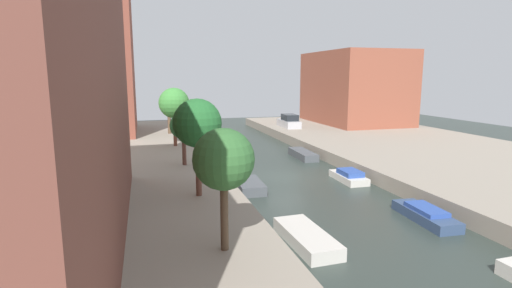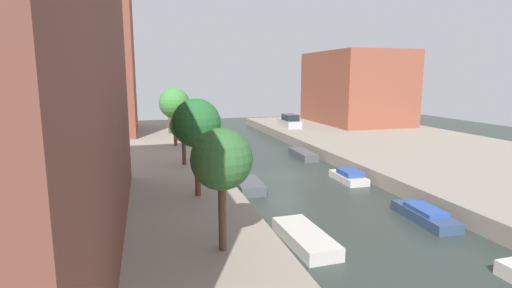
{
  "view_description": "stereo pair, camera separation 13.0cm",
  "coord_description": "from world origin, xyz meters",
  "px_view_note": "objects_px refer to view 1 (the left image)",
  "views": [
    {
      "loc": [
        -10.06,
        -26.73,
        7.42
      ],
      "look_at": [
        -1.25,
        4.22,
        1.85
      ],
      "focal_mm": 27.65,
      "sensor_mm": 36.0,
      "label": 1
    },
    {
      "loc": [
        -9.94,
        -26.77,
        7.42
      ],
      "look_at": [
        -1.25,
        4.22,
        1.85
      ],
      "focal_mm": 27.65,
      "sensor_mm": 36.0,
      "label": 2
    }
  ],
  "objects_px": {
    "apartment_tower_far": "(83,20)",
    "moored_boat_right_1": "(425,215)",
    "moored_boat_left_3": "(227,160)",
    "moored_boat_right_2": "(349,176)",
    "low_block_right": "(354,88)",
    "moored_boat_left_1": "(306,238)",
    "moored_boat_right_3": "(303,154)",
    "street_tree_0": "(224,160)",
    "street_tree_1": "(197,124)",
    "street_tree_4": "(169,107)",
    "parked_car": "(289,122)",
    "street_tree_3": "(174,103)",
    "moored_boat_left_2": "(249,186)",
    "moored_boat_left_5": "(204,136)",
    "moored_boat_left_4": "(210,145)",
    "street_tree_2": "(183,126)"
  },
  "relations": [
    {
      "from": "apartment_tower_far",
      "to": "moored_boat_right_1",
      "type": "height_order",
      "value": "apartment_tower_far"
    },
    {
      "from": "street_tree_0",
      "to": "parked_car",
      "type": "xyz_separation_m",
      "value": [
        14.98,
        33.02,
        -2.73
      ]
    },
    {
      "from": "moored_boat_right_3",
      "to": "moored_boat_left_1",
      "type": "bearing_deg",
      "value": -112.11
    },
    {
      "from": "street_tree_3",
      "to": "moored_boat_left_2",
      "type": "height_order",
      "value": "street_tree_3"
    },
    {
      "from": "apartment_tower_far",
      "to": "moored_boat_right_2",
      "type": "xyz_separation_m",
      "value": [
        19.81,
        -23.41,
        -13.08
      ]
    },
    {
      "from": "moored_boat_right_3",
      "to": "moored_boat_left_4",
      "type": "bearing_deg",
      "value": 136.63
    },
    {
      "from": "low_block_right",
      "to": "moored_boat_left_1",
      "type": "distance_m",
      "value": 40.18
    },
    {
      "from": "moored_boat_right_3",
      "to": "street_tree_0",
      "type": "bearing_deg",
      "value": -120.15
    },
    {
      "from": "moored_boat_right_3",
      "to": "street_tree_2",
      "type": "bearing_deg",
      "value": -158.52
    },
    {
      "from": "street_tree_0",
      "to": "street_tree_1",
      "type": "xyz_separation_m",
      "value": [
        0.0,
        7.05,
        0.51
      ]
    },
    {
      "from": "apartment_tower_far",
      "to": "moored_boat_left_5",
      "type": "height_order",
      "value": "apartment_tower_far"
    },
    {
      "from": "street_tree_1",
      "to": "moored_boat_right_1",
      "type": "distance_m",
      "value": 12.82
    },
    {
      "from": "street_tree_1",
      "to": "moored_boat_left_5",
      "type": "height_order",
      "value": "street_tree_1"
    },
    {
      "from": "moored_boat_left_2",
      "to": "moored_boat_left_4",
      "type": "xyz_separation_m",
      "value": [
        -0.02,
        15.8,
        0.05
      ]
    },
    {
      "from": "street_tree_4",
      "to": "moored_boat_right_1",
      "type": "xyz_separation_m",
      "value": [
        11.13,
        -28.69,
        -3.65
      ]
    },
    {
      "from": "street_tree_1",
      "to": "moored_boat_right_1",
      "type": "height_order",
      "value": "street_tree_1"
    },
    {
      "from": "street_tree_0",
      "to": "street_tree_3",
      "type": "distance_m",
      "value": 23.15
    },
    {
      "from": "street_tree_2",
      "to": "street_tree_4",
      "type": "bearing_deg",
      "value": 90.0
    },
    {
      "from": "apartment_tower_far",
      "to": "moored_boat_left_5",
      "type": "distance_m",
      "value": 18.34
    },
    {
      "from": "moored_boat_right_2",
      "to": "low_block_right",
      "type": "bearing_deg",
      "value": 59.94
    },
    {
      "from": "parked_car",
      "to": "moored_boat_right_1",
      "type": "bearing_deg",
      "value": -97.23
    },
    {
      "from": "apartment_tower_far",
      "to": "moored_boat_left_4",
      "type": "height_order",
      "value": "apartment_tower_far"
    },
    {
      "from": "street_tree_4",
      "to": "moored_boat_left_3",
      "type": "xyz_separation_m",
      "value": [
        3.96,
        -12.81,
        -3.59
      ]
    },
    {
      "from": "apartment_tower_far",
      "to": "moored_boat_right_1",
      "type": "xyz_separation_m",
      "value": [
        19.75,
        -31.51,
        -13.11
      ]
    },
    {
      "from": "parked_car",
      "to": "moored_boat_right_2",
      "type": "xyz_separation_m",
      "value": [
        -3.79,
        -22.26,
        -1.34
      ]
    },
    {
      "from": "moored_boat_left_1",
      "to": "moored_boat_right_3",
      "type": "bearing_deg",
      "value": 67.89
    },
    {
      "from": "moored_boat_left_3",
      "to": "moored_boat_right_2",
      "type": "bearing_deg",
      "value": -47.08
    },
    {
      "from": "moored_boat_left_4",
      "to": "low_block_right",
      "type": "bearing_deg",
      "value": 22.56
    },
    {
      "from": "parked_car",
      "to": "moored_boat_right_3",
      "type": "relative_size",
      "value": 1.06
    },
    {
      "from": "moored_boat_left_5",
      "to": "apartment_tower_far",
      "type": "bearing_deg",
      "value": 174.51
    },
    {
      "from": "low_block_right",
      "to": "street_tree_3",
      "type": "bearing_deg",
      "value": -154.46
    },
    {
      "from": "street_tree_2",
      "to": "moored_boat_left_3",
      "type": "height_order",
      "value": "street_tree_2"
    },
    {
      "from": "street_tree_3",
      "to": "parked_car",
      "type": "height_order",
      "value": "street_tree_3"
    },
    {
      "from": "parked_car",
      "to": "moored_boat_left_3",
      "type": "relative_size",
      "value": 1.32
    },
    {
      "from": "street_tree_4",
      "to": "low_block_right",
      "type": "bearing_deg",
      "value": 8.77
    },
    {
      "from": "street_tree_0",
      "to": "moored_boat_left_4",
      "type": "xyz_separation_m",
      "value": [
        3.73,
        26.28,
        -4.06
      ]
    },
    {
      "from": "low_block_right",
      "to": "moored_boat_left_1",
      "type": "height_order",
      "value": "low_block_right"
    },
    {
      "from": "street_tree_0",
      "to": "low_block_right",
      "type": "bearing_deg",
      "value": 54.26
    },
    {
      "from": "street_tree_0",
      "to": "moored_boat_left_1",
      "type": "height_order",
      "value": "street_tree_0"
    },
    {
      "from": "low_block_right",
      "to": "street_tree_3",
      "type": "relative_size",
      "value": 2.77
    },
    {
      "from": "street_tree_4",
      "to": "moored_boat_left_3",
      "type": "bearing_deg",
      "value": -72.81
    },
    {
      "from": "street_tree_0",
      "to": "street_tree_3",
      "type": "relative_size",
      "value": 0.86
    },
    {
      "from": "low_block_right",
      "to": "street_tree_3",
      "type": "distance_m",
      "value": 28.15
    },
    {
      "from": "moored_boat_left_3",
      "to": "moored_boat_left_4",
      "type": "distance_m",
      "value": 7.74
    },
    {
      "from": "street_tree_1",
      "to": "street_tree_4",
      "type": "relative_size",
      "value": 1.31
    },
    {
      "from": "moored_boat_left_2",
      "to": "moored_boat_right_2",
      "type": "height_order",
      "value": "moored_boat_right_2"
    },
    {
      "from": "parked_car",
      "to": "street_tree_4",
      "type": "bearing_deg",
      "value": -173.66
    },
    {
      "from": "parked_car",
      "to": "moored_boat_right_3",
      "type": "bearing_deg",
      "value": -105.44
    },
    {
      "from": "street_tree_0",
      "to": "moored_boat_left_5",
      "type": "distance_m",
      "value": 33.47
    },
    {
      "from": "street_tree_0",
      "to": "moored_boat_left_5",
      "type": "bearing_deg",
      "value": 82.85
    }
  ]
}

